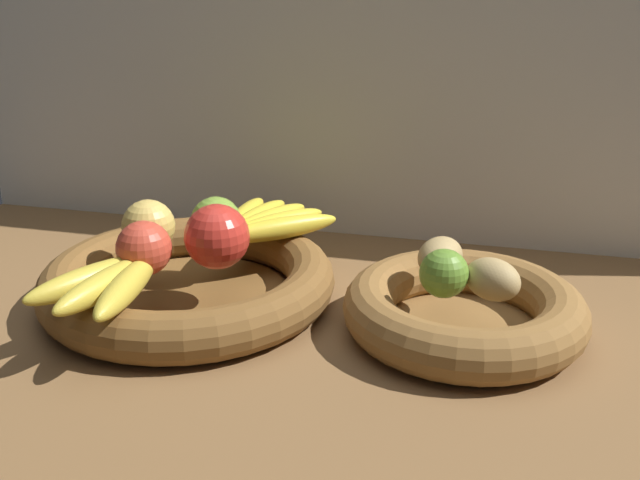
% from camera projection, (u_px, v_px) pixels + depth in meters
% --- Properties ---
extents(ground_plane, '(1.40, 0.90, 0.03)m').
position_uv_depth(ground_plane, '(340.00, 324.00, 0.88)').
color(ground_plane, brown).
extents(back_wall, '(1.40, 0.03, 0.55)m').
position_uv_depth(back_wall, '(386.00, 60.00, 1.05)').
color(back_wall, silver).
rests_on(back_wall, ground_plane).
extents(fruit_bowl_left, '(0.37, 0.37, 0.06)m').
position_uv_depth(fruit_bowl_left, '(189.00, 281.00, 0.90)').
color(fruit_bowl_left, brown).
rests_on(fruit_bowl_left, ground_plane).
extents(fruit_bowl_right, '(0.28, 0.28, 0.06)m').
position_uv_depth(fruit_bowl_right, '(464.00, 310.00, 0.82)').
color(fruit_bowl_right, brown).
rests_on(fruit_bowl_right, ground_plane).
extents(apple_red_right, '(0.08, 0.08, 0.08)m').
position_uv_depth(apple_red_right, '(217.00, 237.00, 0.85)').
color(apple_red_right, red).
rests_on(apple_red_right, fruit_bowl_left).
extents(apple_red_front, '(0.07, 0.07, 0.07)m').
position_uv_depth(apple_red_front, '(144.00, 248.00, 0.83)').
color(apple_red_front, '#CC422D').
rests_on(apple_red_front, fruit_bowl_left).
extents(apple_green_back, '(0.07, 0.07, 0.07)m').
position_uv_depth(apple_green_back, '(216.00, 222.00, 0.91)').
color(apple_green_back, '#7AA338').
rests_on(apple_green_back, fruit_bowl_left).
extents(apple_golden_left, '(0.07, 0.07, 0.07)m').
position_uv_depth(apple_golden_left, '(147.00, 227.00, 0.90)').
color(apple_golden_left, '#DBB756').
rests_on(apple_golden_left, fruit_bowl_left).
extents(banana_bunch_front, '(0.13, 0.18, 0.03)m').
position_uv_depth(banana_bunch_front, '(111.00, 281.00, 0.78)').
color(banana_bunch_front, gold).
rests_on(banana_bunch_front, fruit_bowl_left).
extents(banana_bunch_back, '(0.15, 0.18, 0.03)m').
position_uv_depth(banana_bunch_back, '(262.00, 223.00, 0.97)').
color(banana_bunch_back, yellow).
rests_on(banana_bunch_back, fruit_bowl_left).
extents(potato_small, '(0.08, 0.08, 0.05)m').
position_uv_depth(potato_small, '(493.00, 279.00, 0.77)').
color(potato_small, tan).
rests_on(potato_small, fruit_bowl_right).
extents(potato_oblong, '(0.07, 0.08, 0.05)m').
position_uv_depth(potato_oblong, '(440.00, 257.00, 0.83)').
color(potato_oblong, tan).
rests_on(potato_oblong, fruit_bowl_right).
extents(lime_near, '(0.05, 0.05, 0.05)m').
position_uv_depth(lime_near, '(444.00, 273.00, 0.77)').
color(lime_near, olive).
rests_on(lime_near, fruit_bowl_right).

